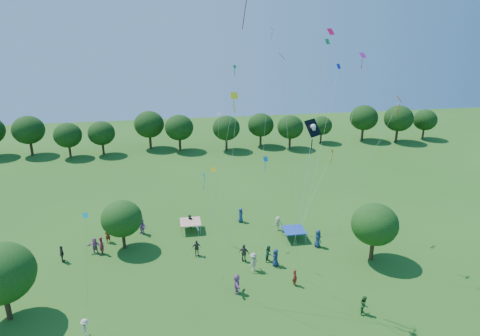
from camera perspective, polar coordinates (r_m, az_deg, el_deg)
name	(u,v)px	position (r m, az deg, el deg)	size (l,w,h in m)	color
near_tree_west	(0,273)	(37.16, -29.32, -12.14)	(5.06, 5.06, 6.38)	#422B19
near_tree_north	(122,219)	(43.90, -15.50, -6.52)	(4.01, 4.01, 5.10)	#422B19
near_tree_east	(375,224)	(42.11, 17.53, -7.18)	(4.36, 4.36, 5.73)	#422B19
treeline	(191,127)	(74.41, -6.58, 5.50)	(88.01, 8.77, 6.77)	#422B19
tent_red_stripe	(190,222)	(46.97, -6.63, -7.16)	(2.20, 2.20, 1.10)	red
tent_blue	(294,230)	(45.36, 7.20, -8.20)	(2.20, 2.20, 1.10)	#173A99
crowd_person_0	(241,215)	(48.63, 0.09, -6.30)	(0.82, 0.45, 1.67)	navy
crowd_person_1	(295,277)	(38.43, 7.32, -14.27)	(0.57, 0.37, 1.54)	maroon
crowd_person_2	(269,253)	(41.44, 3.86, -11.30)	(0.82, 0.44, 1.66)	#225136
crowd_person_3	(253,262)	(40.03, 1.80, -12.39)	(1.15, 0.52, 1.77)	#ACAA89
crowd_person_4	(244,253)	(41.27, 0.55, -11.28)	(1.06, 0.48, 1.80)	#433C35
crowd_person_5	(142,226)	(47.29, -12.99, -7.55)	(1.68, 0.60, 1.80)	#AC64AA
crowd_person_6	(318,238)	(44.36, 10.33, -9.22)	(0.92, 0.50, 1.86)	navy
crowd_person_7	(108,235)	(46.53, -17.25, -8.54)	(0.62, 0.40, 1.66)	maroon
crowd_person_8	(364,305)	(36.38, 16.23, -17.12)	(0.78, 0.42, 1.59)	#2A5D28
crowd_person_9	(278,224)	(47.01, 5.09, -7.38)	(1.06, 0.47, 1.62)	#B1A68E
crowd_person_10	(197,248)	(42.46, -5.81, -10.56)	(0.96, 0.44, 1.64)	#453A37
crowd_person_11	(237,284)	(37.17, -0.41, -15.18)	(1.65, 0.59, 1.77)	#AC64A7
crowd_person_12	(276,258)	(40.80, 4.77, -11.82)	(0.85, 0.46, 1.72)	navy
crowd_person_13	(102,245)	(44.56, -17.96, -9.80)	(0.69, 0.44, 1.85)	maroon
crowd_person_14	(190,222)	(47.57, -6.70, -7.11)	(0.79, 0.43, 1.61)	#23522F
crowd_person_15	(85,329)	(34.79, -19.92, -19.50)	(1.05, 0.47, 1.61)	beige
crowd_person_16	(62,254)	(44.56, -22.65, -10.53)	(0.99, 0.45, 1.68)	#392F2D
crowd_person_17	(95,246)	(44.96, -18.80, -9.77)	(1.53, 0.55, 1.64)	#9D5B87
pirate_kite	(313,131)	(31.05, 9.65, 4.95)	(1.96, 1.34, 13.81)	black
red_high_kite	(241,38)	(32.37, 0.20, 16.91)	(2.58, 3.40, 23.67)	red
small_kite_0	(385,129)	(38.45, 18.79, 4.94)	(4.79, 2.31, 14.59)	#ED500D
small_kite_1	(268,78)	(46.41, 3.82, 11.88)	(2.22, 4.35, 19.71)	#D3460B
small_kite_2	(225,146)	(31.16, -2.00, 2.93)	(2.61, 3.96, 15.89)	#CCCF12
small_kite_3	(244,116)	(44.86, 0.48, 6.95)	(2.93, 1.88, 16.11)	green
small_kite_4	(331,103)	(47.83, 11.98, 8.48)	(5.58, 6.78, 15.87)	#161BE4
small_kite_5	(286,116)	(31.32, 6.19, 6.97)	(3.05, 3.01, 18.47)	#92187B
small_kite_6	(218,149)	(42.34, -2.99, 2.57)	(0.92, 0.69, 12.01)	silver
small_kite_7	(86,244)	(31.47, -19.82, -9.45)	(1.29, 1.82, 8.60)	#0EC4D9
small_kite_8	(325,68)	(44.45, 11.25, 12.90)	(3.46, 3.02, 19.64)	#DC0C45
small_kite_9	(326,166)	(47.16, 11.44, 0.22)	(4.40, 3.32, 7.13)	orange
small_kite_10	(213,188)	(38.62, -3.61, -2.67)	(0.65, 1.11, 8.04)	yellow
small_kite_11	(321,84)	(46.46, 10.73, 10.89)	(4.20, 5.64, 18.53)	green
small_kite_12	(265,177)	(38.38, 3.36, -1.21)	(0.50, 0.46, 9.06)	#148ACD
small_kite_13	(355,101)	(39.73, 15.05, 8.65)	(2.55, 1.52, 17.80)	#AC1C9D
small_kite_14	(198,232)	(38.31, -5.60, -8.53)	(0.49, 1.82, 3.33)	silver
small_kite_15	(206,183)	(42.86, -4.62, -2.06)	(1.42, 0.70, 6.13)	#0DBBCA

